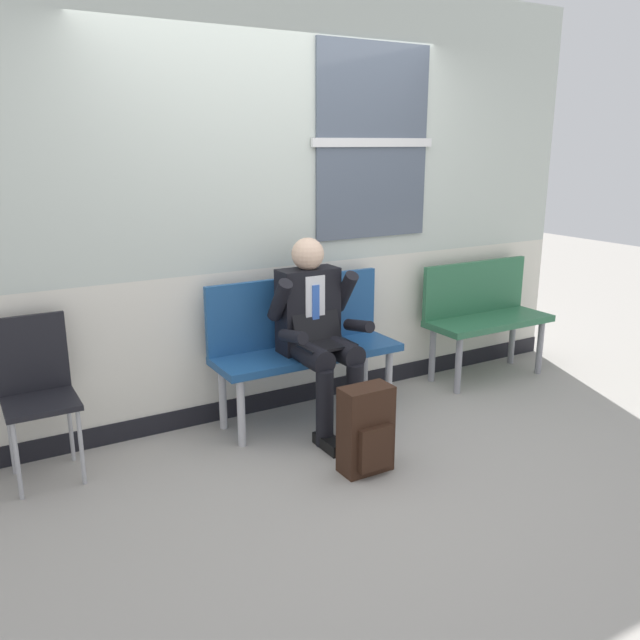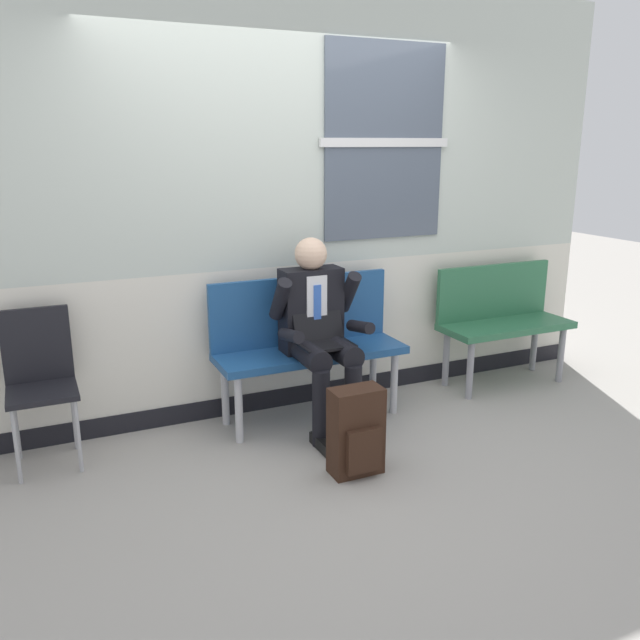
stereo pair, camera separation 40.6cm
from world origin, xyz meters
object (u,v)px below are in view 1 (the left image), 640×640
(person_seated, at_px, (318,330))
(folding_chair, at_px, (37,383))
(bench_with_person, at_px, (303,338))
(bench_empty, at_px, (483,311))
(backpack, at_px, (366,431))

(person_seated, bearing_deg, folding_chair, 172.28)
(bench_with_person, bearing_deg, person_seated, -90.00)
(bench_with_person, height_order, bench_empty, bench_with_person)
(bench_with_person, relative_size, folding_chair, 1.40)
(folding_chair, bearing_deg, bench_with_person, -0.73)
(bench_with_person, distance_m, person_seated, 0.23)
(bench_with_person, bearing_deg, bench_empty, -0.20)
(bench_empty, relative_size, person_seated, 0.83)
(bench_empty, height_order, folding_chair, bench_empty)
(bench_empty, height_order, person_seated, person_seated)
(bench_empty, xyz_separation_m, folding_chair, (-3.30, 0.03, 0.01))
(backpack, bearing_deg, bench_with_person, 85.18)
(person_seated, height_order, backpack, person_seated)
(person_seated, relative_size, folding_chair, 1.36)
(bench_empty, bearing_deg, folding_chair, 179.53)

